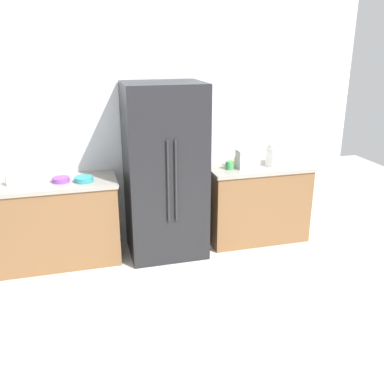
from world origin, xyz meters
name	(u,v)px	position (x,y,z in m)	size (l,w,h in m)	color
ground_plane	(208,331)	(0.00, 0.00, 0.00)	(9.45, 9.45, 0.00)	beige
kitchen_back_panel	(160,122)	(0.00, 1.91, 1.40)	(4.71, 0.10, 2.81)	silver
counter_left	(46,223)	(-1.31, 1.57, 0.46)	(1.52, 0.59, 0.91)	brown
counter_right	(256,202)	(1.08, 1.57, 0.46)	(1.19, 0.59, 0.91)	brown
refrigerator	(165,172)	(-0.03, 1.51, 0.94)	(0.83, 0.69, 1.88)	black
toaster	(248,159)	(0.92, 1.52, 1.01)	(0.24, 0.16, 0.21)	silver
rice_cooker	(276,152)	(1.28, 1.53, 1.06)	(0.23, 0.23, 0.32)	white
cup_a	(238,160)	(0.88, 1.72, 0.95)	(0.08, 0.08, 0.08)	yellow
cup_b	(10,180)	(-1.59, 1.55, 0.96)	(0.08, 0.08, 0.10)	white
cup_c	(230,165)	(0.71, 1.52, 0.95)	(0.09, 0.09, 0.09)	green
bowl_a	(84,179)	(-0.88, 1.49, 0.93)	(0.19, 0.19, 0.05)	teal
bowl_b	(61,180)	(-1.11, 1.54, 0.93)	(0.17, 0.17, 0.05)	purple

